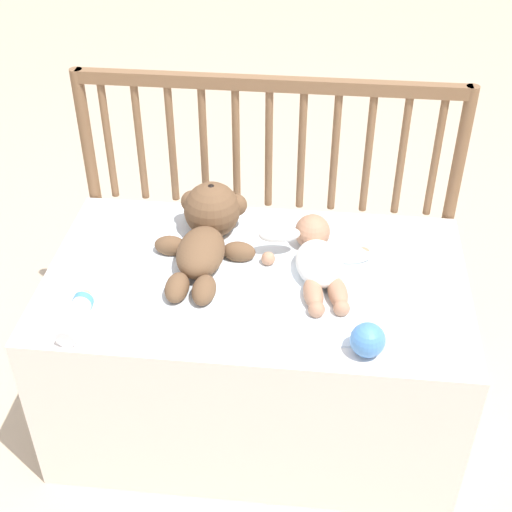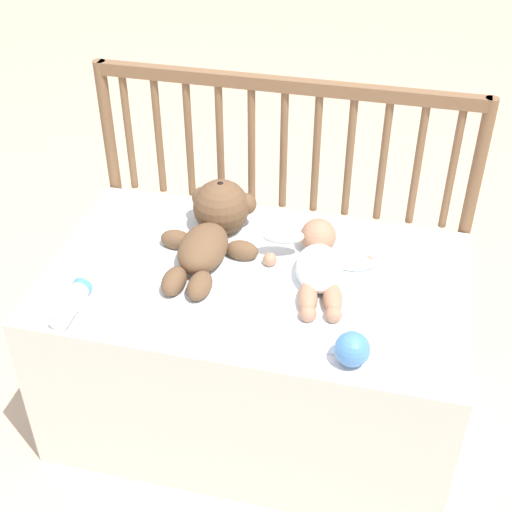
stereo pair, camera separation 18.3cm
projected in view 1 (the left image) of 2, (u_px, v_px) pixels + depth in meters
The scene contains 8 objects.
ground_plane at pixel (256, 409), 2.18m from camera, with size 12.00×12.00×0.00m, color #C6B293.
crib_mattress at pixel (256, 348), 2.02m from camera, with size 1.10×0.65×0.52m.
crib_rail at pixel (269, 168), 2.07m from camera, with size 1.10×0.04×0.92m.
blanket at pixel (253, 269), 1.88m from camera, with size 0.81×0.53×0.01m.
teddy_bear at pixel (207, 230), 1.92m from camera, with size 0.28×0.42×0.16m.
baby at pixel (318, 259), 1.86m from camera, with size 0.31×0.36×0.10m.
toy_ball at pixel (368, 340), 1.61m from camera, with size 0.08×0.08×0.08m.
baby_bottle at pixel (77, 315), 1.70m from camera, with size 0.05×0.17×0.05m.
Camera 1 is at (0.16, -1.45, 1.69)m, focal length 50.00 mm.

